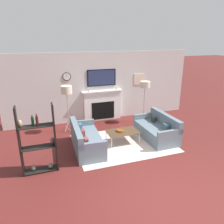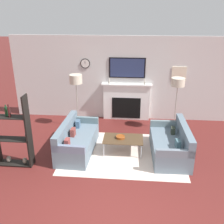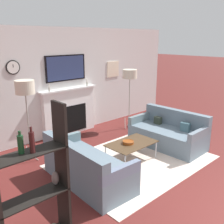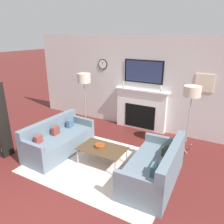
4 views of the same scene
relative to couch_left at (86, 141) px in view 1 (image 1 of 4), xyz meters
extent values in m
plane|color=#5B1F1D|center=(1.20, -2.26, -0.29)|extent=(60.00, 60.00, 0.00)
cube|color=silver|center=(1.20, 2.37, 1.06)|extent=(7.50, 0.07, 2.70)
cube|color=white|center=(1.20, 2.26, 0.30)|extent=(1.50, 0.16, 1.17)
cube|color=black|center=(1.20, 2.17, 0.12)|extent=(0.93, 0.01, 0.70)
cube|color=white|center=(1.20, 2.24, 0.90)|extent=(1.62, 0.22, 0.04)
cylinder|color=#B2AD9E|center=(0.64, 2.21, 0.97)|extent=(0.04, 0.04, 0.10)
cylinder|color=white|center=(0.64, 2.21, 1.07)|extent=(0.03, 0.03, 0.09)
cylinder|color=#B2AD9E|center=(1.77, 2.21, 0.97)|extent=(0.04, 0.04, 0.10)
cylinder|color=white|center=(1.77, 2.21, 1.07)|extent=(0.03, 0.03, 0.09)
cube|color=black|center=(1.20, 2.32, 1.43)|extent=(1.15, 0.04, 0.64)
cube|color=navy|center=(1.20, 2.31, 1.43)|extent=(1.07, 0.01, 0.58)
cylinder|color=black|center=(-0.14, 2.32, 1.54)|extent=(0.31, 0.02, 0.31)
cylinder|color=silver|center=(-0.14, 2.31, 1.54)|extent=(0.27, 0.00, 0.27)
cube|color=black|center=(-0.14, 2.31, 1.58)|extent=(0.01, 0.00, 0.07)
cube|color=beige|center=(2.83, 2.33, 1.27)|extent=(0.45, 0.02, 0.45)
cube|color=beige|center=(1.20, 0.00, -0.28)|extent=(3.02, 2.24, 0.01)
cube|color=slate|center=(0.04, 0.00, -0.07)|extent=(0.84, 1.78, 0.44)
cube|color=slate|center=(-0.26, 0.01, 0.33)|extent=(0.23, 1.76, 0.35)
cube|color=slate|center=(0.08, 0.82, 0.24)|extent=(0.78, 0.13, 0.18)
cube|color=slate|center=(0.01, -0.83, 0.24)|extent=(0.78, 0.13, 0.18)
cube|color=#45627E|center=(-0.05, 0.52, 0.25)|extent=(0.10, 0.20, 0.20)
cube|color=brown|center=(-0.07, 0.00, 0.25)|extent=(0.10, 0.20, 0.20)
cube|color=brown|center=(-0.09, -0.52, 0.24)|extent=(0.10, 0.18, 0.18)
cube|color=slate|center=(2.36, 0.00, -0.07)|extent=(0.89, 1.70, 0.43)
cube|color=slate|center=(2.71, 0.01, 0.33)|extent=(0.20, 1.69, 0.38)
cube|color=slate|center=(2.38, -0.79, 0.23)|extent=(0.85, 0.12, 0.18)
cube|color=slate|center=(2.34, 0.79, 0.23)|extent=(0.85, 0.12, 0.18)
cube|color=#436570|center=(2.50, -0.37, 0.24)|extent=(0.12, 0.21, 0.20)
cube|color=#2B3429|center=(2.48, 0.37, 0.23)|extent=(0.11, 0.18, 0.18)
cube|color=#4C3823|center=(1.20, 0.05, 0.09)|extent=(1.01, 0.63, 0.02)
cylinder|color=#B7B7BC|center=(0.74, -0.22, -0.10)|extent=(0.02, 0.02, 0.38)
cylinder|color=#B7B7BC|center=(1.66, -0.22, -0.10)|extent=(0.02, 0.02, 0.38)
cylinder|color=#B7B7BC|center=(0.74, 0.33, -0.10)|extent=(0.02, 0.02, 0.38)
cylinder|color=#B7B7BC|center=(1.66, 0.33, -0.10)|extent=(0.02, 0.02, 0.38)
cylinder|color=#8F4115|center=(1.13, 0.08, 0.13)|extent=(0.23, 0.23, 0.05)
torus|color=brown|center=(1.13, 0.08, 0.15)|extent=(0.24, 0.24, 0.02)
cylinder|color=#9E998E|center=(-0.17, 1.55, -0.16)|extent=(0.09, 0.23, 0.26)
cylinder|color=#9E998E|center=(-0.36, 1.59, -0.16)|extent=(0.17, 0.19, 0.26)
cylinder|color=#9E998E|center=(-0.30, 1.41, -0.16)|extent=(0.23, 0.07, 0.26)
cylinder|color=#9E998E|center=(-0.28, 1.51, 0.53)|extent=(0.02, 0.02, 1.15)
cylinder|color=beige|center=(-0.28, 1.51, 1.24)|extent=(0.38, 0.38, 0.27)
cylinder|color=#9E998E|center=(2.79, 1.55, -0.16)|extent=(0.09, 0.23, 0.26)
cylinder|color=#9E998E|center=(2.60, 1.59, -0.16)|extent=(0.17, 0.19, 0.26)
cylinder|color=#9E998E|center=(2.66, 1.41, -0.16)|extent=(0.23, 0.07, 0.26)
cylinder|color=#9E998E|center=(2.68, 1.51, 0.53)|extent=(0.02, 0.02, 1.14)
cylinder|color=beige|center=(2.68, 1.51, 1.22)|extent=(0.39, 0.39, 0.24)
cube|color=black|center=(-1.73, -0.72, 0.58)|extent=(0.04, 0.28, 1.74)
cube|color=black|center=(-0.91, -0.72, 0.58)|extent=(0.04, 0.28, 1.74)
cube|color=black|center=(-1.32, -0.72, -0.26)|extent=(0.86, 0.28, 0.02)
cube|color=black|center=(-1.32, -0.72, 0.38)|extent=(0.86, 0.28, 0.01)
cube|color=black|center=(-1.32, -0.72, 0.94)|extent=(0.86, 0.28, 0.02)
ellipsoid|color=gray|center=(-1.09, -0.73, -0.18)|extent=(0.11, 0.11, 0.15)
ellipsoid|color=tan|center=(-1.67, -0.68, 1.03)|extent=(0.10, 0.10, 0.17)
cylinder|color=#3D1919|center=(-1.29, -0.75, 1.06)|extent=(0.06, 0.06, 0.24)
cylinder|color=#3D1919|center=(-1.29, -0.75, 1.21)|extent=(0.03, 0.03, 0.06)
ellipsoid|color=slate|center=(-0.99, -0.67, 0.48)|extent=(0.09, 0.09, 0.18)
ellipsoid|color=gray|center=(-1.50, -0.70, -0.18)|extent=(0.11, 0.11, 0.16)
cylinder|color=#194223|center=(-1.38, -0.68, 1.05)|extent=(0.07, 0.07, 0.21)
cylinder|color=#194223|center=(-1.38, -0.68, 1.18)|extent=(0.03, 0.03, 0.05)
camera|label=1|loc=(-1.18, -5.81, 2.93)|focal=35.00mm
camera|label=2|loc=(1.43, -5.87, 3.20)|focal=42.00mm
camera|label=3|loc=(-2.46, -3.28, 2.16)|focal=42.00mm
camera|label=4|loc=(3.41, -3.49, 2.43)|focal=35.00mm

